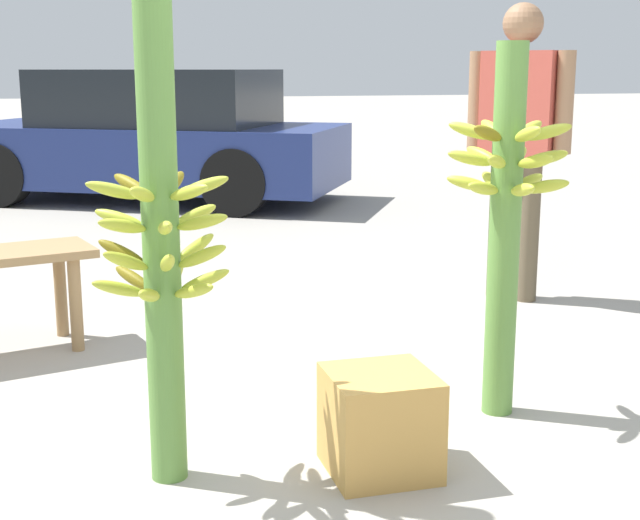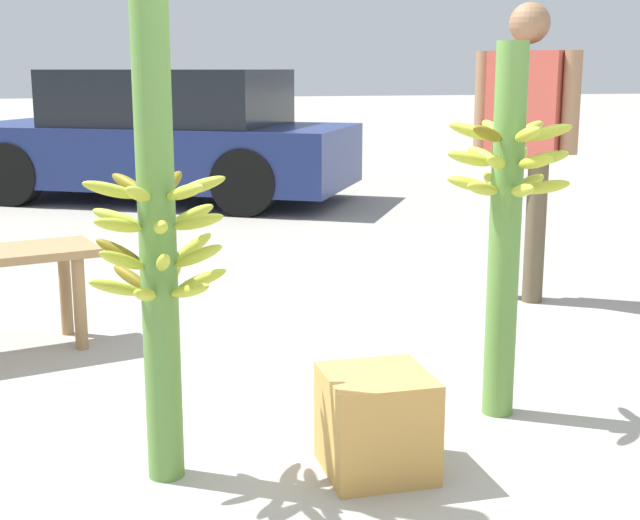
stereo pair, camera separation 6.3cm
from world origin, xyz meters
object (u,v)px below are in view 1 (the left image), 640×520
object	(u,v)px
banana_stalk_center	(505,216)
parked_car	(150,138)
vendor_person	(518,125)
banana_stalk_left	(161,238)
produce_crate	(380,422)

from	to	relation	value
banana_stalk_center	parked_car	xyz separation A→B (m)	(-0.80, 6.21, -0.15)
vendor_person	parked_car	distance (m)	4.92
banana_stalk_left	produce_crate	bearing A→B (deg)	-11.61
produce_crate	vendor_person	bearing A→B (deg)	52.68
produce_crate	banana_stalk_left	bearing A→B (deg)	168.39
banana_stalk_left	parked_car	world-z (taller)	banana_stalk_left
banana_stalk_center	parked_car	distance (m)	6.26
banana_stalk_left	banana_stalk_center	world-z (taller)	banana_stalk_left
banana_stalk_left	vendor_person	distance (m)	2.87
parked_car	produce_crate	size ratio (longest dim) A/B	12.28
parked_car	produce_crate	distance (m)	6.60
banana_stalk_center	produce_crate	world-z (taller)	banana_stalk_center
banana_stalk_left	banana_stalk_center	distance (m)	1.33
banana_stalk_left	banana_stalk_center	xyz separation A→B (m)	(1.31, 0.24, -0.02)
banana_stalk_left	produce_crate	size ratio (longest dim) A/B	4.68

